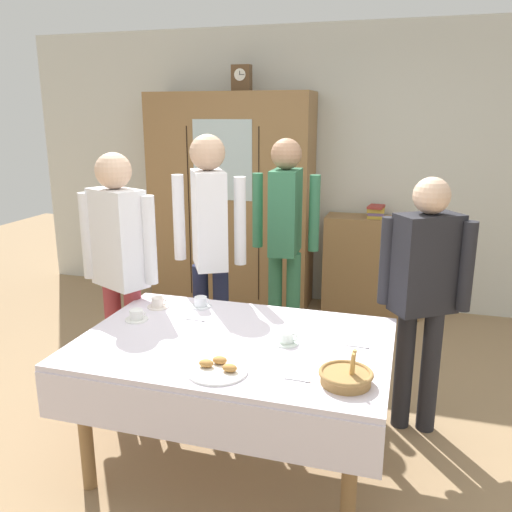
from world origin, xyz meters
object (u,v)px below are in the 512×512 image
(spoon_near_right, at_px, (302,380))
(dining_table, at_px, (232,359))
(spoon_front_edge, at_px, (198,320))
(mantel_clock, at_px, (242,78))
(wall_cabinet, at_px, (231,200))
(bread_basket, at_px, (346,376))
(tea_cup_far_right, at_px, (201,303))
(person_near_right_end, at_px, (119,256))
(spoon_center, at_px, (362,347))
(tea_cup_center, at_px, (287,338))
(person_behind_table_right, at_px, (424,283))
(bookshelf_low, at_px, (373,265))
(tea_cup_mid_right, at_px, (137,316))
(pastry_plate, at_px, (218,369))
(person_behind_table_left, at_px, (285,227))
(person_by_cabinet, at_px, (209,236))
(tea_cup_front_edge, at_px, (158,303))
(book_stack, at_px, (376,212))

(spoon_near_right, bearing_deg, dining_table, 144.79)
(spoon_front_edge, bearing_deg, mantel_clock, 101.88)
(wall_cabinet, relative_size, bread_basket, 8.68)
(tea_cup_far_right, bearing_deg, person_near_right_end, 177.22)
(spoon_center, bearing_deg, mantel_clock, 120.06)
(dining_table, height_order, tea_cup_center, tea_cup_center)
(person_near_right_end, bearing_deg, person_behind_table_right, 6.54)
(bookshelf_low, bearing_deg, tea_cup_center, -95.54)
(bookshelf_low, xyz_separation_m, spoon_near_right, (-0.09, -2.94, 0.27))
(tea_cup_mid_right, bearing_deg, spoon_near_right, -22.55)
(tea_cup_mid_right, xyz_separation_m, person_near_right_end, (-0.29, 0.33, 0.24))
(pastry_plate, distance_m, person_behind_table_left, 1.81)
(dining_table, relative_size, person_behind_table_left, 0.94)
(tea_cup_far_right, relative_size, spoon_front_edge, 1.09)
(pastry_plate, height_order, person_near_right_end, person_near_right_end)
(person_by_cabinet, bearing_deg, spoon_near_right, -53.05)
(mantel_clock, xyz_separation_m, bread_basket, (1.40, -2.86, -1.43))
(tea_cup_center, height_order, tea_cup_far_right, same)
(bookshelf_low, distance_m, tea_cup_center, 2.60)
(mantel_clock, relative_size, bookshelf_low, 0.26)
(tea_cup_mid_right, distance_m, person_behind_table_right, 1.66)
(tea_cup_front_edge, bearing_deg, mantel_clock, 94.58)
(wall_cabinet, distance_m, person_by_cabinet, 1.76)
(person_by_cabinet, bearing_deg, tea_cup_far_right, -76.10)
(tea_cup_mid_right, distance_m, tea_cup_far_right, 0.41)
(dining_table, relative_size, person_by_cabinet, 0.92)
(tea_cup_front_edge, distance_m, person_behind_table_right, 1.58)
(wall_cabinet, height_order, person_by_cabinet, wall_cabinet)
(book_stack, height_order, bread_basket, book_stack)
(book_stack, relative_size, person_by_cabinet, 0.12)
(mantel_clock, xyz_separation_m, person_behind_table_right, (1.72, -1.91, -1.27))
(book_stack, distance_m, person_behind_table_right, 2.01)
(bread_basket, height_order, person_behind_table_left, person_behind_table_left)
(dining_table, height_order, tea_cup_mid_right, tea_cup_mid_right)
(book_stack, xyz_separation_m, spoon_near_right, (-0.09, -2.94, -0.25))
(person_behind_table_left, bearing_deg, dining_table, -87.19)
(spoon_front_edge, bearing_deg, tea_cup_center, -16.06)
(mantel_clock, xyz_separation_m, spoon_near_right, (1.21, -2.89, -1.46))
(wall_cabinet, xyz_separation_m, bread_basket, (1.52, -2.86, -0.27))
(bread_basket, relative_size, spoon_center, 2.02)
(spoon_front_edge, bearing_deg, dining_table, -38.86)
(tea_cup_center, distance_m, person_near_right_end, 1.27)
(mantel_clock, distance_m, person_behind_table_right, 2.87)
(bookshelf_low, bearing_deg, spoon_front_edge, -108.38)
(mantel_clock, height_order, tea_cup_center, mantel_clock)
(book_stack, bearing_deg, bread_basket, -88.11)
(tea_cup_far_right, height_order, spoon_center, tea_cup_far_right)
(dining_table, bearing_deg, wall_cabinet, 109.16)
(person_near_right_end, bearing_deg, spoon_center, -12.34)
(tea_cup_center, height_order, spoon_center, tea_cup_center)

